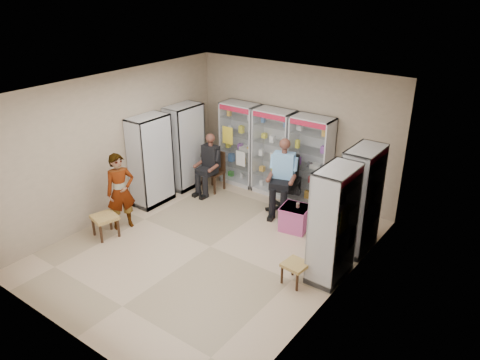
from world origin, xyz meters
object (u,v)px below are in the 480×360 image
Objects in this scene: cabinet_back_mid at (274,152)px; pink_trunk at (295,218)px; cabinet_back_right at (310,162)px; office_chair at (285,184)px; woven_stool_b at (106,226)px; cabinet_left_near at (151,161)px; seated_shopkeeper at (284,177)px; wooden_chair at (213,172)px; woven_stool_a at (295,273)px; cabinet_left_far at (185,147)px; cabinet_back_left at (240,144)px; cabinet_right_near at (333,225)px; cabinet_right_far at (360,200)px; standing_man at (121,192)px.

pink_trunk is (1.30, -1.21, -0.75)m from cabinet_back_mid.
office_chair is at bearing -115.71° from cabinet_back_right.
cabinet_back_mid is 4.47× the size of woven_stool_b.
cabinet_left_near is 2.91m from seated_shopkeeper.
seated_shopkeeper is (1.87, 0.10, 0.30)m from wooden_chair.
cabinet_back_right reaches higher than woven_stool_b.
cabinet_back_right is 3.84× the size of pink_trunk.
cabinet_back_right is 3.13m from woven_stool_a.
cabinet_left_far reaches higher than wooden_chair.
office_chair is at bearing 97.72° from cabinet_left_far.
cabinet_back_left is 2.13× the size of wooden_chair.
seated_shopkeeper is at bearing -43.52° from cabinet_back_mid.
cabinet_back_right and cabinet_right_near have the same top height.
cabinet_right_near is 4.65m from cabinet_left_far.
pink_trunk is at bearing -73.78° from cabinet_back_right.
wooden_chair is at bearing -108.90° from cabinet_back_left.
pink_trunk is (0.63, -0.57, -0.52)m from seated_shopkeeper.
cabinet_right_near reaches higher than wooden_chair.
cabinet_right_far is (3.53, -1.13, 0.00)m from cabinet_back_left.
cabinet_right_far is 5.20× the size of woven_stool_a.
cabinet_right_near is 1.03m from woven_stool_a.
office_chair is 3.16× the size of woven_stool_a.
cabinet_back_mid is 1.50m from wooden_chair.
cabinet_right_far is 1.10m from cabinet_right_near.
cabinet_back_left reaches higher than office_chair.
cabinet_back_left is 1.00× the size of cabinet_back_right.
seated_shopkeeper is at bearing -17.70° from standing_man.
cabinet_back_left and cabinet_left_far have the same top height.
cabinet_right_far is 3.84m from wooden_chair.
cabinet_back_left reaches higher than wooden_chair.
cabinet_back_left and cabinet_right_near have the same top height.
cabinet_left_far is 1.27× the size of standing_man.
cabinet_back_right is 1.29× the size of seated_shopkeeper.
standing_man is at bearing -145.49° from pink_trunk.
cabinet_back_left reaches higher than pink_trunk.
cabinet_right_far is 4.47× the size of woven_stool_b.
cabinet_right_near is (0.00, -1.10, 0.00)m from cabinet_right_far.
cabinet_right_near is (1.63, -2.23, 0.00)m from cabinet_back_right.
cabinet_back_left is 1.27× the size of standing_man.
pink_trunk is at bearing 93.44° from cabinet_right_far.
cabinet_back_right is 3.48m from cabinet_left_near.
cabinet_right_far is 3.84× the size of pink_trunk.
standing_man is at bearing -173.63° from woven_stool_a.
cabinet_left_far reaches higher than office_chair.
cabinet_left_far reaches higher than standing_man.
woven_stool_b is at bearing 121.24° from cabinet_right_far.
standing_man is (-3.77, -0.42, 0.60)m from woven_stool_a.
cabinet_left_near is (-2.83, -2.03, 0.00)m from cabinet_back_right.
wooden_chair is (0.68, 1.30, -0.53)m from cabinet_left_near.
cabinet_back_mid is 1.00× the size of cabinet_back_right.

